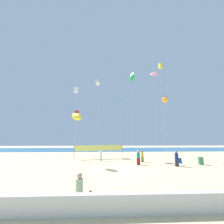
{
  "coord_description": "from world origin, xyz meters",
  "views": [
    {
      "loc": [
        -1.4,
        -18.64,
        3.27
      ],
      "look_at": [
        -0.07,
        6.46,
        7.27
      ],
      "focal_mm": 26.83,
      "sensor_mm": 36.0,
      "label": 1
    }
  ],
  "objects_px": {
    "mother_figure": "(79,189)",
    "volleyball_net": "(99,149)",
    "beach_handbag": "(176,165)",
    "kite_yellow_inflatable": "(77,116)",
    "kite_white_box": "(76,90)",
    "kite_green_delta": "(131,77)",
    "beachgoer_mustard_shirt": "(142,156)",
    "kite_pink_inflatable": "(154,74)",
    "kite_yellow_box": "(160,66)",
    "kite_orange_inflatable": "(165,100)",
    "beachgoer_navy_shirt": "(177,158)",
    "trash_barrel": "(201,161)",
    "kite_white_delta": "(99,82)",
    "beachgoer_teal_shirt": "(138,157)",
    "toddler_figure": "(90,198)",
    "folding_beach_chair": "(180,162)",
    "kite_green_diamond": "(120,102)",
    "beachgoer_white_shirt": "(101,154)"
  },
  "relations": [
    {
      "from": "kite_green_delta",
      "to": "beach_handbag",
      "type": "bearing_deg",
      "value": -68.36
    },
    {
      "from": "kite_orange_inflatable",
      "to": "beach_handbag",
      "type": "bearing_deg",
      "value": -92.04
    },
    {
      "from": "beach_handbag",
      "to": "kite_yellow_inflatable",
      "type": "height_order",
      "value": "kite_yellow_inflatable"
    },
    {
      "from": "kite_white_box",
      "to": "kite_pink_inflatable",
      "type": "distance_m",
      "value": 18.57
    },
    {
      "from": "kite_white_delta",
      "to": "kite_orange_inflatable",
      "type": "bearing_deg",
      "value": -38.19
    },
    {
      "from": "folding_beach_chair",
      "to": "volleyball_net",
      "type": "bearing_deg",
      "value": 106.96
    },
    {
      "from": "folding_beach_chair",
      "to": "kite_yellow_inflatable",
      "type": "height_order",
      "value": "kite_yellow_inflatable"
    },
    {
      "from": "beachgoer_teal_shirt",
      "to": "trash_barrel",
      "type": "relative_size",
      "value": 1.94
    },
    {
      "from": "beachgoer_white_shirt",
      "to": "kite_white_delta",
      "type": "distance_m",
      "value": 13.88
    },
    {
      "from": "folding_beach_chair",
      "to": "kite_green_diamond",
      "type": "xyz_separation_m",
      "value": [
        -5.72,
        16.44,
        11.09
      ]
    },
    {
      "from": "mother_figure",
      "to": "kite_white_delta",
      "type": "bearing_deg",
      "value": 67.49
    },
    {
      "from": "volleyball_net",
      "to": "kite_orange_inflatable",
      "type": "height_order",
      "value": "kite_orange_inflatable"
    },
    {
      "from": "beach_handbag",
      "to": "kite_yellow_inflatable",
      "type": "relative_size",
      "value": 0.04
    },
    {
      "from": "mother_figure",
      "to": "trash_barrel",
      "type": "height_order",
      "value": "mother_figure"
    },
    {
      "from": "folding_beach_chair",
      "to": "kite_pink_inflatable",
      "type": "height_order",
      "value": "kite_pink_inflatable"
    },
    {
      "from": "beachgoer_teal_shirt",
      "to": "beachgoer_white_shirt",
      "type": "bearing_deg",
      "value": -148.57
    },
    {
      "from": "kite_yellow_box",
      "to": "kite_orange_inflatable",
      "type": "distance_m",
      "value": 11.72
    },
    {
      "from": "kite_pink_inflatable",
      "to": "beachgoer_white_shirt",
      "type": "bearing_deg",
      "value": -137.44
    },
    {
      "from": "folding_beach_chair",
      "to": "beachgoer_navy_shirt",
      "type": "bearing_deg",
      "value": -175.68
    },
    {
      "from": "folding_beach_chair",
      "to": "kite_pink_inflatable",
      "type": "relative_size",
      "value": 0.05
    },
    {
      "from": "beach_handbag",
      "to": "kite_yellow_inflatable",
      "type": "bearing_deg",
      "value": 173.47
    },
    {
      "from": "beachgoer_mustard_shirt",
      "to": "trash_barrel",
      "type": "bearing_deg",
      "value": 31.63
    },
    {
      "from": "kite_green_delta",
      "to": "kite_white_delta",
      "type": "bearing_deg",
      "value": 168.67
    },
    {
      "from": "toddler_figure",
      "to": "beachgoer_navy_shirt",
      "type": "height_order",
      "value": "beachgoer_navy_shirt"
    },
    {
      "from": "kite_white_box",
      "to": "kite_yellow_box",
      "type": "relative_size",
      "value": 0.79
    },
    {
      "from": "kite_green_diamond",
      "to": "beachgoer_navy_shirt",
      "type": "bearing_deg",
      "value": -73.49
    },
    {
      "from": "mother_figure",
      "to": "kite_green_delta",
      "type": "distance_m",
      "value": 25.8
    },
    {
      "from": "kite_green_diamond",
      "to": "kite_white_box",
      "type": "bearing_deg",
      "value": -169.27
    },
    {
      "from": "beachgoer_navy_shirt",
      "to": "kite_yellow_inflatable",
      "type": "xyz_separation_m",
      "value": [
        -12.33,
        1.63,
        5.14
      ]
    },
    {
      "from": "beachgoer_teal_shirt",
      "to": "kite_yellow_inflatable",
      "type": "height_order",
      "value": "kite_yellow_inflatable"
    },
    {
      "from": "mother_figure",
      "to": "kite_green_diamond",
      "type": "height_order",
      "value": "kite_green_diamond"
    },
    {
      "from": "beachgoer_navy_shirt",
      "to": "trash_barrel",
      "type": "distance_m",
      "value": 3.84
    },
    {
      "from": "beachgoer_teal_shirt",
      "to": "kite_green_diamond",
      "type": "distance_m",
      "value": 18.95
    },
    {
      "from": "beachgoer_teal_shirt",
      "to": "beachgoer_mustard_shirt",
      "type": "bearing_deg",
      "value": 140.76
    },
    {
      "from": "kite_yellow_inflatable",
      "to": "kite_orange_inflatable",
      "type": "relative_size",
      "value": 0.74
    },
    {
      "from": "beachgoer_navy_shirt",
      "to": "beach_handbag",
      "type": "height_order",
      "value": "beachgoer_navy_shirt"
    },
    {
      "from": "beachgoer_navy_shirt",
      "to": "trash_barrel",
      "type": "relative_size",
      "value": 1.95
    },
    {
      "from": "kite_yellow_box",
      "to": "beach_handbag",
      "type": "bearing_deg",
      "value": -103.5
    },
    {
      "from": "beachgoer_mustard_shirt",
      "to": "kite_green_delta",
      "type": "distance_m",
      "value": 14.8
    },
    {
      "from": "mother_figure",
      "to": "kite_white_delta",
      "type": "distance_m",
      "value": 25.68
    },
    {
      "from": "kite_green_diamond",
      "to": "kite_green_delta",
      "type": "bearing_deg",
      "value": -80.01
    },
    {
      "from": "toddler_figure",
      "to": "trash_barrel",
      "type": "relative_size",
      "value": 0.82
    },
    {
      "from": "beach_handbag",
      "to": "kite_yellow_box",
      "type": "height_order",
      "value": "kite_yellow_box"
    },
    {
      "from": "mother_figure",
      "to": "volleyball_net",
      "type": "xyz_separation_m",
      "value": [
        0.5,
        19.81,
        0.78
      ]
    },
    {
      "from": "toddler_figure",
      "to": "beachgoer_white_shirt",
      "type": "xyz_separation_m",
      "value": [
        0.29,
        17.14,
        0.52
      ]
    },
    {
      "from": "kite_white_delta",
      "to": "kite_yellow_box",
      "type": "xyz_separation_m",
      "value": [
        12.13,
        -0.12,
        3.51
      ]
    },
    {
      "from": "mother_figure",
      "to": "beachgoer_mustard_shirt",
      "type": "distance_m",
      "value": 16.93
    },
    {
      "from": "beachgoer_teal_shirt",
      "to": "kite_yellow_inflatable",
      "type": "bearing_deg",
      "value": -108.76
    },
    {
      "from": "mother_figure",
      "to": "kite_white_box",
      "type": "xyz_separation_m",
      "value": [
        -4.84,
        26.73,
        12.79
      ]
    },
    {
      "from": "trash_barrel",
      "to": "kite_yellow_box",
      "type": "height_order",
      "value": "kite_yellow_box"
    }
  ]
}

